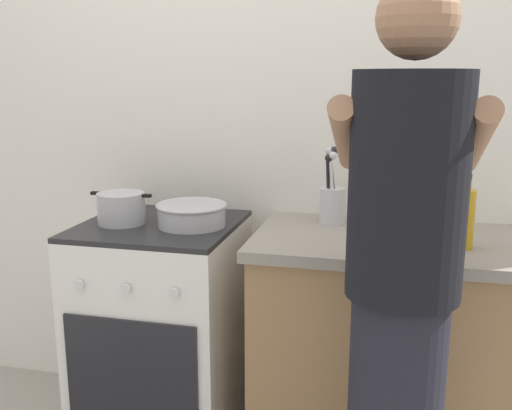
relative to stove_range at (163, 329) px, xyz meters
The scene contains 9 objects.
back_wall 1.03m from the stove_range, 32.64° to the left, with size 3.20×0.10×2.50m.
countertop 0.90m from the stove_range, ahead, with size 1.00×0.60×0.90m.
stove_range is the anchor object (origin of this frame).
pot 0.53m from the stove_range, 166.12° to the right, with size 0.25×0.19×0.12m.
mixing_bowl 0.52m from the stove_range, ahead, with size 0.27×0.27×0.09m.
utensil_crock 0.87m from the stove_range, 13.79° to the left, with size 0.10×0.10×0.30m.
spice_bottle 1.05m from the stove_range, ahead, with size 0.04×0.04×0.10m.
oil_bottle 1.26m from the stove_range, ahead, with size 0.07×0.07×0.25m.
person 1.15m from the stove_range, 31.03° to the right, with size 0.41×0.50×1.70m.
Camera 1 is at (0.53, -1.90, 1.46)m, focal length 40.44 mm.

